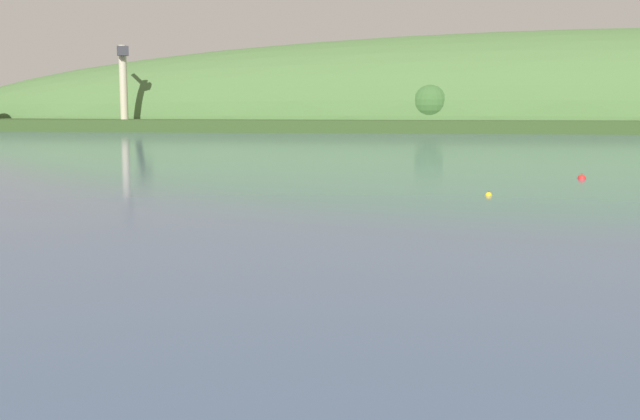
# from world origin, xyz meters

# --- Properties ---
(dockside_crane) EXTENTS (7.61, 13.75, 23.13)m
(dockside_crane) POSITION_xyz_m (-66.44, 200.38, 11.22)
(dockside_crane) COLOR #4C4C51
(dockside_crane) RESTS_ON ground
(mooring_buoy_foreground) EXTENTS (0.49, 0.49, 0.57)m
(mooring_buoy_foreground) POSITION_xyz_m (9.32, 48.54, 0.00)
(mooring_buoy_foreground) COLOR yellow
(mooring_buoy_foreground) RESTS_ON ground
(mooring_buoy_midchannel) EXTENTS (0.71, 0.71, 0.79)m
(mooring_buoy_midchannel) POSITION_xyz_m (19.50, 62.31, 0.00)
(mooring_buoy_midchannel) COLOR red
(mooring_buoy_midchannel) RESTS_ON ground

